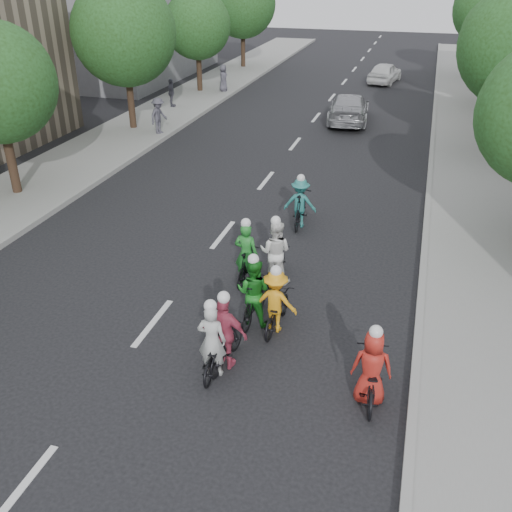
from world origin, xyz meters
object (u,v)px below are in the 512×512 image
at_px(follow_car_trail, 385,73).
at_px(spectator_0, 159,116).
at_px(cyclist_7, 300,206).
at_px(follow_car_lead, 349,108).
at_px(cyclist_4, 371,373).
at_px(cyclist_1, 254,296).
at_px(cyclist_6, 276,257).
at_px(cyclist_2, 276,306).
at_px(cyclist_0, 213,349).
at_px(spectator_2, 223,78).
at_px(cyclist_3, 226,338).
at_px(spectator_1, 171,93).
at_px(cyclist_5, 247,260).

height_order(follow_car_trail, spectator_0, spectator_0).
xyz_separation_m(cyclist_7, follow_car_lead, (-0.37, 13.23, 0.03)).
height_order(cyclist_4, spectator_0, spectator_0).
relative_size(cyclist_1, cyclist_6, 0.97).
relative_size(cyclist_2, spectator_0, 1.01).
relative_size(cyclist_0, spectator_2, 1.11).
bearing_deg(cyclist_2, cyclist_7, -79.83).
relative_size(spectator_0, spectator_2, 1.04).
bearing_deg(follow_car_lead, cyclist_6, 86.72).
bearing_deg(cyclist_0, cyclist_2, -118.83).
distance_m(cyclist_0, cyclist_4, 3.20).
relative_size(cyclist_3, cyclist_6, 0.98).
distance_m(cyclist_2, cyclist_7, 5.79).
relative_size(cyclist_4, follow_car_lead, 0.38).
bearing_deg(follow_car_trail, cyclist_0, 98.85).
bearing_deg(cyclist_3, spectator_1, -57.92).
bearing_deg(follow_car_lead, cyclist_2, 88.26).
relative_size(cyclist_5, cyclist_7, 0.98).
xyz_separation_m(cyclist_0, cyclist_7, (0.13, 7.59, 0.11)).
relative_size(cyclist_3, follow_car_trail, 0.47).
bearing_deg(cyclist_7, cyclist_5, 78.90).
relative_size(cyclist_1, spectator_0, 1.09).
height_order(spectator_0, spectator_1, spectator_0).
height_order(cyclist_0, cyclist_3, cyclist_3).
xyz_separation_m(cyclist_5, spectator_1, (-9.68, 17.03, 0.27)).
bearing_deg(cyclist_1, cyclist_0, 84.48).
bearing_deg(cyclist_6, spectator_0, -52.21).
xyz_separation_m(cyclist_1, cyclist_5, (-0.71, 1.70, -0.04)).
distance_m(cyclist_1, cyclist_2, 0.60).
distance_m(cyclist_2, spectator_1, 21.84).
height_order(cyclist_5, cyclist_6, cyclist_6).
xyz_separation_m(cyclist_0, cyclist_1, (0.27, 2.01, 0.11)).
bearing_deg(follow_car_trail, spectator_2, 43.74).
xyz_separation_m(cyclist_6, spectator_2, (-8.97, 21.41, 0.26)).
bearing_deg(spectator_2, cyclist_2, -166.35).
bearing_deg(cyclist_6, cyclist_7, -87.08).
relative_size(follow_car_lead, spectator_0, 2.91).
xyz_separation_m(cyclist_4, spectator_2, (-11.90, 25.33, 0.34)).
relative_size(cyclist_4, cyclist_7, 0.97).
xyz_separation_m(cyclist_2, spectator_1, (-10.96, 18.89, 0.30)).
relative_size(cyclist_0, follow_car_lead, 0.37).
bearing_deg(cyclist_3, cyclist_6, -85.98).
bearing_deg(follow_car_trail, cyclist_4, 104.65).
distance_m(follow_car_trail, spectator_0, 18.44).
relative_size(cyclist_2, cyclist_7, 0.89).
height_order(spectator_0, spectator_2, spectator_0).
relative_size(cyclist_0, cyclist_6, 0.94).
relative_size(cyclist_2, follow_car_lead, 0.35).
distance_m(cyclist_4, cyclist_6, 4.89).
xyz_separation_m(cyclist_0, spectator_0, (-8.49, 15.61, 0.42)).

